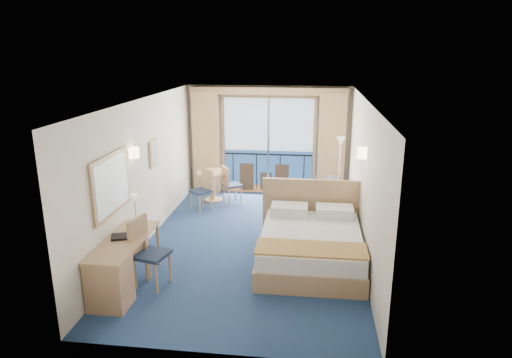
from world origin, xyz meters
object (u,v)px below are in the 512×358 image
Objects in this scene: bed at (311,244)px; desk_chair at (146,248)px; table_chair_a at (229,182)px; round_table at (213,179)px; desk at (113,275)px; nightstand at (344,221)px; table_chair_b at (204,187)px; armchair at (323,197)px; floor_lamp at (340,154)px.

desk_chair is at bearing -156.33° from bed.
bed reaches higher than table_chair_a.
round_table is (-2.37, 3.05, 0.21)m from bed.
nightstand is at bearing 40.07° from desk.
bed reaches higher than round_table.
table_chair_b is at bearing 135.37° from bed.
bed is 2.83× the size of round_table.
desk is at bearing -55.38° from table_chair_b.
table_chair_b is (0.06, 3.53, -0.10)m from desk_chair.
desk is 1.52× the size of desk_chair.
desk_chair reaches higher than table_chair_a.
table_chair_a is at bearing 5.97° from desk_chair.
round_table is (0.14, 4.15, -0.08)m from desk_chair.
armchair is 0.91× the size of table_chair_b.
floor_lamp reaches higher than table_chair_b.
table_chair_a is at bearing -176.37° from floor_lamp.
armchair is 2.70m from table_chair_b.
desk_chair is (-3.15, -2.36, 0.32)m from nightstand.
floor_lamp reaches higher than nightstand.
bed is 2.48m from armchair.
round_table is (-2.61, 0.58, 0.16)m from armchair.
round_table is at bearing -43.02° from armchair.
table_chair_b reaches higher than armchair.
desk is 4.64m from table_chair_a.
bed is 3.26m from floor_lamp.
bed is at bearing -4.89° from table_chair_b.
armchair is at bearing 84.47° from bed.
desk_chair is at bearing 61.01° from desk.
table_chair_b is at bearing 13.00° from desk_chair.
round_table is at bearing 127.93° from bed.
desk_chair is at bearing -126.86° from floor_lamp.
table_chair_b reaches higher than nightstand.
table_chair_a reaches higher than nightstand.
table_chair_a is (-1.95, 2.90, 0.18)m from bed.
table_chair_a is at bearing -41.82° from armchair.
table_chair_a is (-2.56, -0.16, -0.72)m from floor_lamp.
desk is (-3.43, -4.72, -0.80)m from floor_lamp.
bed is at bearing -52.34° from desk_chair.
armchair is at bearing 40.71° from table_chair_b.
round_table is (0.45, 4.70, 0.11)m from desk.
desk is at bearing -95.41° from round_table.
desk is 0.65m from desk_chair.
floor_lamp is at bearing 78.73° from bed.
desk is at bearing -126.02° from floor_lamp.
table_chair_a is at bearing 147.44° from nightstand.
armchair is at bearing -135.37° from table_chair_a.
armchair is 1.06× the size of round_table.
bed is 2.67× the size of armchair.
floor_lamp is 5.25m from desk_chair.
armchair is at bearing -121.83° from floor_lamp.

